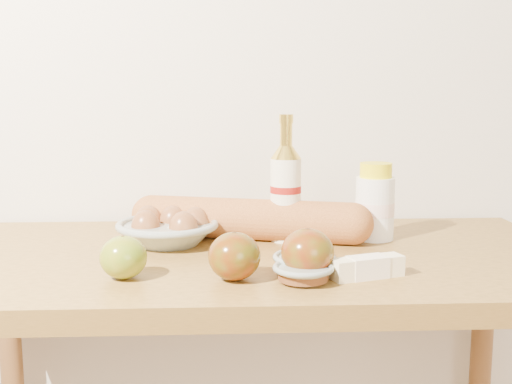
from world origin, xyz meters
TOP-DOWN VIEW (x-y plane):
  - back_wall at (0.00, 1.51)m, footprint 3.50×0.02m
  - table at (0.00, 1.18)m, footprint 1.20×0.60m
  - bourbon_bottle at (0.07, 1.28)m, footprint 0.06×0.06m
  - cream_bottle at (0.25, 1.28)m, footprint 0.10×0.10m
  - egg_bowl at (-0.17, 1.26)m, footprint 0.24×0.24m
  - baguette at (-0.01, 1.29)m, footprint 0.51×0.21m
  - apple_yellowgreen at (-0.22, 1.03)m, footprint 0.09×0.09m
  - apple_redgreen_front at (-0.04, 1.01)m, footprint 0.11×0.11m
  - apple_redgreen_right at (0.08, 1.02)m, footprint 0.09×0.09m
  - sugar_bowl at (0.07, 0.99)m, footprint 0.10×0.10m
  - syrup_bowl at (0.08, 1.05)m, footprint 0.13×0.13m
  - butter_stick at (0.17, 1.01)m, footprint 0.13×0.07m

SIDE VIEW (x-z plane):
  - table at x=0.00m, z-range 0.33..1.23m
  - sugar_bowl at x=0.07m, z-range 0.90..0.93m
  - syrup_bowl at x=0.08m, z-range 0.90..0.93m
  - butter_stick at x=0.17m, z-range 0.90..0.94m
  - egg_bowl at x=-0.17m, z-range 0.89..0.96m
  - apple_yellowgreen at x=-0.22m, z-range 0.90..0.97m
  - apple_redgreen_front at x=-0.04m, z-range 0.90..0.98m
  - apple_redgreen_right at x=0.08m, z-range 0.90..0.98m
  - baguette at x=-0.01m, z-range 0.90..0.98m
  - cream_bottle at x=0.25m, z-range 0.89..1.05m
  - bourbon_bottle at x=0.07m, z-range 0.88..1.13m
  - back_wall at x=0.00m, z-range 0.00..2.60m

